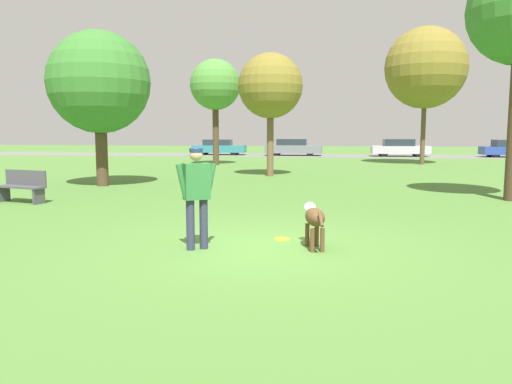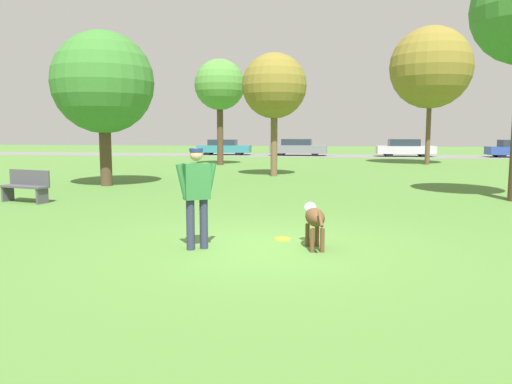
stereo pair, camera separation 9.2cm
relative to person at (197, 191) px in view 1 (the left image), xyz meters
name	(u,v)px [view 1 (the left image)]	position (x,y,z in m)	size (l,w,h in m)	color
ground_plane	(261,248)	(0.97, 0.26, -0.92)	(120.00, 120.00, 0.00)	#4C7A33
far_road_strip	(319,156)	(0.97, 32.20, -0.91)	(120.00, 6.00, 0.01)	slate
person	(197,191)	(0.00, 0.00, 0.00)	(0.60, 0.42, 1.58)	#2D334C
dog	(314,218)	(1.80, 0.35, -0.44)	(0.43, 1.06, 0.69)	brown
frisbee	(282,239)	(1.24, 0.91, -0.91)	(0.27, 0.27, 0.02)	yellow
tree_far_right	(426,68)	(7.13, 22.26, 4.49)	(4.53, 4.53, 7.68)	brown
tree_far_left	(215,85)	(-4.42, 19.96, 3.48)	(2.79, 2.79, 5.85)	#4C3826
tree_near_left	(99,83)	(-5.70, 8.58, 2.54)	(3.40, 3.40, 5.19)	#4C3826
tree_mid_center	(270,86)	(-0.51, 13.24, 2.77)	(2.66, 2.66, 5.05)	brown
parked_car_teal	(219,147)	(-7.13, 32.46, -0.30)	(4.36, 1.91, 1.25)	teal
parked_car_grey	(293,147)	(-1.04, 32.13, -0.28)	(4.47, 1.80, 1.31)	slate
parked_car_silver	(400,148)	(7.10, 31.91, -0.27)	(4.30, 1.88, 1.32)	#B7B7BC
parked_car_blue	(510,149)	(15.01, 31.89, -0.29)	(4.14, 1.80, 1.29)	#284293
park_bench	(23,185)	(-5.90, 4.41, -0.47)	(1.46, 0.75, 0.84)	#47474C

